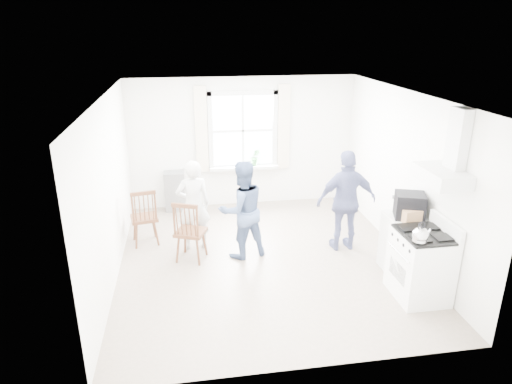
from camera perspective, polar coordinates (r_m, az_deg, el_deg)
name	(u,v)px	position (r m, az deg, el deg)	size (l,w,h in m)	color
room_shell	(265,183)	(6.85, 1.08, 1.19)	(4.62, 5.12, 2.64)	gray
window_assembly	(243,135)	(9.13, -1.63, 7.10)	(1.88, 0.24, 1.70)	white
range_hood	(447,163)	(6.18, 22.76, 3.32)	(0.45, 0.76, 0.94)	silver
shelf_unit	(175,191)	(9.25, -10.10, 0.10)	(0.40, 0.30, 0.80)	gray
gas_stove	(421,264)	(6.62, 19.90, -8.51)	(0.68, 0.76, 1.12)	white
kettle	(420,235)	(6.10, 19.86, -5.11)	(0.20, 0.20, 0.29)	silver
low_cabinet	(402,243)	(7.21, 17.76, -6.12)	(0.50, 0.55, 0.90)	silver
stereo_stack	(410,206)	(6.92, 18.66, -1.62)	(0.50, 0.48, 0.37)	black
cardboard_box	(411,215)	(6.83, 18.85, -2.76)	(0.29, 0.20, 0.18)	#A97C52
windsor_chair_a	(144,212)	(7.78, -13.80, -2.43)	(0.49, 0.49, 1.01)	#4E2A19
windsor_chair_b	(188,226)	(7.10, -8.55, -4.20)	(0.56, 0.55, 1.03)	#4E2A19
person_left	(193,205)	(7.50, -7.84, -1.65)	(0.56, 0.56, 1.52)	silver
person_mid	(242,210)	(7.16, -1.76, -2.25)	(0.77, 0.77, 1.59)	#465982
person_right	(346,201)	(7.53, 11.23, -1.12)	(0.99, 0.99, 1.68)	navy
potted_plant	(255,157)	(9.19, -0.09, 4.37)	(0.19, 0.19, 0.35)	#347736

